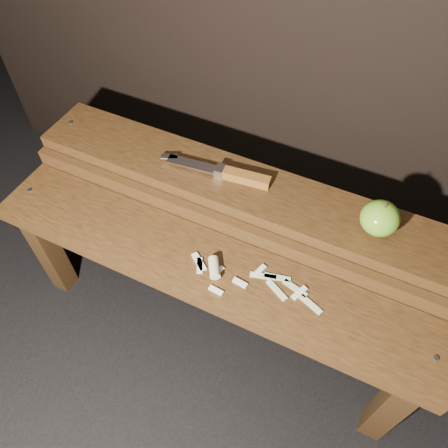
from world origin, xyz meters
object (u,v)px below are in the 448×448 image
at_px(bench_front_tier, 204,280).
at_px(knife, 232,174).
at_px(apple, 380,218).
at_px(bench_rear_tier, 241,205).

distance_m(bench_front_tier, knife, 0.29).
bearing_deg(bench_front_tier, apple, 33.26).
distance_m(bench_front_tier, bench_rear_tier, 0.23).
relative_size(bench_front_tier, knife, 3.85).
bearing_deg(apple, knife, 179.21).
height_order(bench_rear_tier, knife, knife).
bearing_deg(knife, bench_rear_tier, -16.84).
distance_m(bench_front_tier, apple, 0.46).
bearing_deg(bench_rear_tier, bench_front_tier, -90.00).
xyz_separation_m(bench_rear_tier, apple, (0.35, 0.00, 0.13)).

